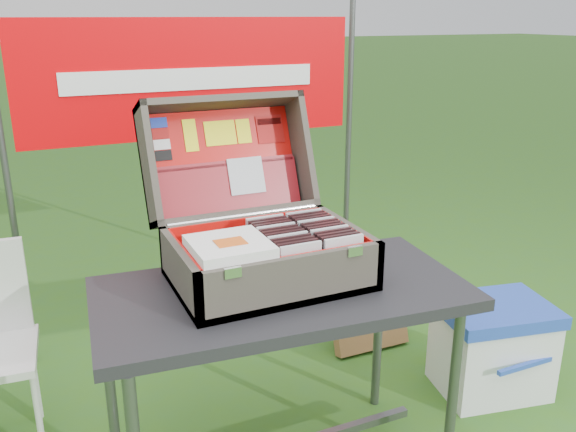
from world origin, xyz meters
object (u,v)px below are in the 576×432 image
table (282,387)px  cardboard_box (368,308)px  suitcase (260,198)px  cooler (492,347)px

table → cardboard_box: 1.03m
suitcase → cardboard_box: size_ratio=1.50×
cooler → cardboard_box: cooler is taller
table → suitcase: size_ratio=1.95×
cooler → cardboard_box: (-0.30, 0.55, -0.00)m
table → suitcase: bearing=104.1°
cooler → suitcase: bearing=-169.5°
suitcase → cooler: 1.35m
table → cardboard_box: (0.76, 0.67, -0.17)m
suitcase → cardboard_box: bearing=35.0°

